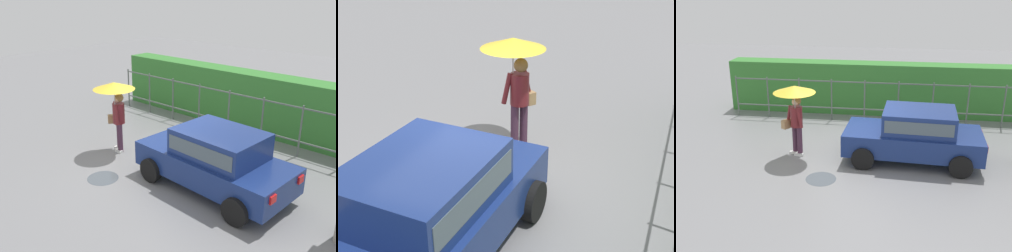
# 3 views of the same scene
# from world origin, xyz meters

# --- Properties ---
(ground_plane) EXTENTS (40.00, 40.00, 0.00)m
(ground_plane) POSITION_xyz_m (0.00, 0.00, 0.00)
(ground_plane) COLOR slate
(car) EXTENTS (3.81, 2.02, 1.48)m
(car) POSITION_xyz_m (1.53, 0.03, 0.80)
(car) COLOR navy
(car) RESTS_ON ground
(pedestrian) EXTENTS (1.15, 1.15, 2.07)m
(pedestrian) POSITION_xyz_m (-1.76, -0.13, 1.60)
(pedestrian) COLOR #47283D
(pedestrian) RESTS_ON ground
(puddle_near) EXTENTS (0.78, 0.78, 0.00)m
(puddle_near) POSITION_xyz_m (-0.81, -1.45, 0.00)
(puddle_near) COLOR #4C545B
(puddle_near) RESTS_ON ground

